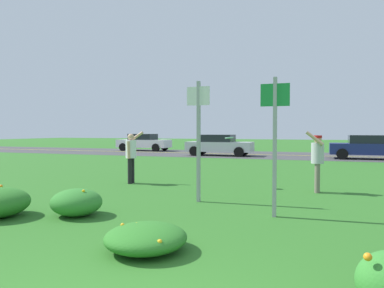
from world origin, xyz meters
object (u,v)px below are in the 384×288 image
Objects in this scene: car_silver_center_left at (219,145)px; sign_post_by_roadside at (275,133)px; person_thrower_white_shirt at (131,154)px; person_catcher_red_cap_gray_shirt at (317,158)px; frisbee_pale_blue at (229,138)px; car_white_leftmost at (144,142)px; sign_post_near_path at (198,130)px; car_navy_center_right at (369,147)px.

sign_post_by_roadside is at bearing -71.11° from car_silver_center_left.
person_thrower_white_shirt is 1.00× the size of person_catcher_red_cap_gray_shirt.
frisbee_pale_blue is 0.06× the size of car_white_leftmost.
sign_post_near_path is at bearing -138.82° from person_catcher_red_cap_gray_shirt.
car_silver_center_left is at bearing 108.89° from sign_post_by_roadside.
sign_post_by_roadside is 5.84m from person_thrower_white_shirt.
car_white_leftmost and car_navy_center_right have the same top height.
sign_post_near_path is 0.64× the size of car_navy_center_right.
sign_post_near_path is 16.77m from car_navy_center_right.
sign_post_by_roadside is at bearing -102.17° from car_navy_center_right.
car_silver_center_left is at bearing 115.76° from person_catcher_red_cap_gray_shirt.
car_silver_center_left is (-5.73, 16.74, -0.92)m from sign_post_by_roadside.
frisbee_pale_blue reaches higher than car_navy_center_right.
sign_post_near_path is at bearing -76.38° from car_silver_center_left.
sign_post_near_path is 3.78m from person_thrower_white_shirt.
car_silver_center_left and car_navy_center_right have the same top height.
sign_post_near_path is 1.69× the size of person_catcher_red_cap_gray_shirt.
sign_post_by_roadside is at bearing -26.09° from sign_post_near_path.
frisbee_pale_blue is 13.93m from car_silver_center_left.
person_thrower_white_shirt is 19.43m from car_white_leftmost.
car_silver_center_left is (-0.80, 13.68, -0.23)m from person_thrower_white_shirt.
sign_post_by_roadside is 24.56m from car_white_leftmost.
car_white_leftmost and car_silver_center_left have the same top height.
person_thrower_white_shirt reaches higher than car_navy_center_right.
sign_post_by_roadside reaches higher than person_thrower_white_shirt.
person_catcher_red_cap_gray_shirt is (2.67, 2.34, -0.77)m from sign_post_near_path.
car_silver_center_left is (-3.97, 13.33, -0.76)m from frisbee_pale_blue.
sign_post_near_path reaches higher than frisbee_pale_blue.
person_catcher_red_cap_gray_shirt is 22.37m from car_white_leftmost.
car_silver_center_left is (7.78, -3.75, 0.00)m from car_white_leftmost.
sign_post_near_path is at bearing -59.30° from car_white_leftmost.
frisbee_pale_blue is at bearing -73.41° from car_silver_center_left.
sign_post_by_roadside is 1.63× the size of person_thrower_white_shirt.
person_catcher_red_cap_gray_shirt is 0.38× the size of car_navy_center_right.
car_navy_center_right is at bearing 70.78° from sign_post_near_path.
car_silver_center_left is at bearing 180.00° from car_navy_center_right.
sign_post_near_path reaches higher than person_thrower_white_shirt.
car_navy_center_right is at bearing -12.34° from car_white_leftmost.
sign_post_by_roadside is 17.15m from car_navy_center_right.
sign_post_by_roadside is 17.72m from car_silver_center_left.
sign_post_near_path is at bearing -93.32° from frisbee_pale_blue.
person_catcher_red_cap_gray_shirt reaches higher than car_silver_center_left.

